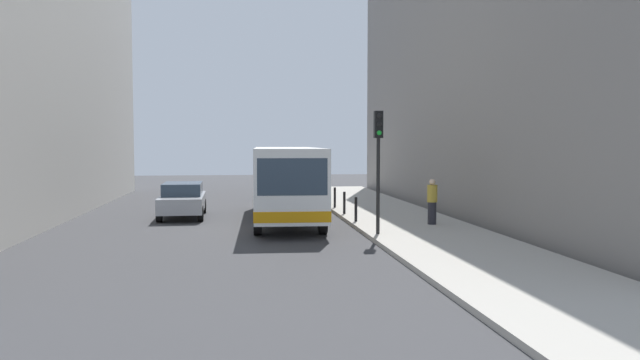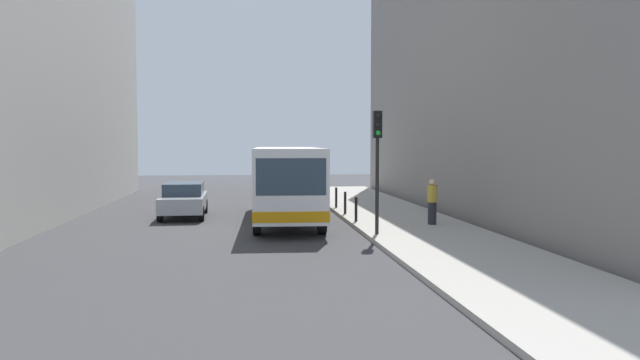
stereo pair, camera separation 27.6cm
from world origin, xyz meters
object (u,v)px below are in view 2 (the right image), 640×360
traffic_light (377,148)px  bollard_farthest (329,193)px  bollard_mid (345,203)px  bollard_near (356,209)px  bollard_far (336,198)px  car_beside_bus (184,199)px  car_behind_bus (285,186)px  bus (286,179)px  pedestrian_near_signal (432,202)px

traffic_light → bollard_farthest: bearing=90.5°
bollard_farthest → bollard_mid: bearing=-90.0°
bollard_near → bollard_far: (0.00, 5.21, 0.00)m
car_beside_bus → bollard_mid: (6.90, -0.91, -0.16)m
car_behind_bus → bollard_mid: (2.04, -8.51, -0.16)m
bus → car_beside_bus: 4.72m
bollard_near → bollard_farthest: 7.82m
car_beside_bus → pedestrian_near_signal: size_ratio=2.60×
car_behind_bus → bollard_far: 6.24m
bollard_mid → bollard_farthest: bearing=90.0°
car_behind_bus → bus: bearing=88.7°
bollard_far → bollard_farthest: size_ratio=1.00×
bollard_far → pedestrian_near_signal: (2.66, -6.43, 0.38)m
bus → pedestrian_near_signal: bearing=151.9°
traffic_light → car_behind_bus: bearing=98.4°
bollard_near → bollard_mid: 2.61m
bollard_mid → pedestrian_near_signal: pedestrian_near_signal is taller
bollard_far → bollard_mid: bearing=-90.0°
car_beside_bus → bollard_far: bearing=-167.0°
car_beside_bus → bollard_far: size_ratio=4.66×
bus → bollard_farthest: size_ratio=11.70×
bollard_farthest → pedestrian_near_signal: bearing=-73.6°
bollard_mid → bollard_farthest: size_ratio=1.00×
bollard_mid → bollard_farthest: 5.21m
bollard_mid → bollard_far: (0.00, 2.61, 0.00)m
car_beside_bus → bollard_near: (6.90, -3.51, -0.16)m
bus → car_beside_bus: size_ratio=2.51×
traffic_light → pedestrian_near_signal: bearing=39.7°
car_behind_bus → bollard_mid: size_ratio=4.70×
car_behind_bus → pedestrian_near_signal: (4.70, -12.33, 0.22)m
pedestrian_near_signal → bollard_far: bearing=3.3°
car_behind_bus → traffic_light: size_ratio=1.09×
car_behind_bus → bollard_far: car_behind_bus is taller
traffic_light → bollard_farthest: traffic_light is taller
car_beside_bus → bollard_far: car_beside_bus is taller
traffic_light → car_beside_bus: bearing=135.6°
bus → traffic_light: 5.99m
car_beside_bus → bollard_farthest: (6.90, 4.31, -0.16)m
car_beside_bus → bollard_mid: 6.96m
traffic_light → bollard_near: size_ratio=4.32×
bollard_far → bollard_farthest: (0.00, 2.61, 0.00)m
bollard_near → car_behind_bus: bearing=100.4°
car_beside_bus → bollard_farthest: size_ratio=4.66×
bollard_farthest → car_behind_bus: bearing=121.7°
pedestrian_near_signal → traffic_light: bearing=110.5°
bus → traffic_light: (2.67, -5.21, 1.28)m
bus → car_behind_bus: (0.54, 9.25, -0.94)m
bollard_farthest → pedestrian_near_signal: size_ratio=0.56×
bollard_near → traffic_light: bearing=-88.3°
bus → bollard_mid: size_ratio=11.70×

